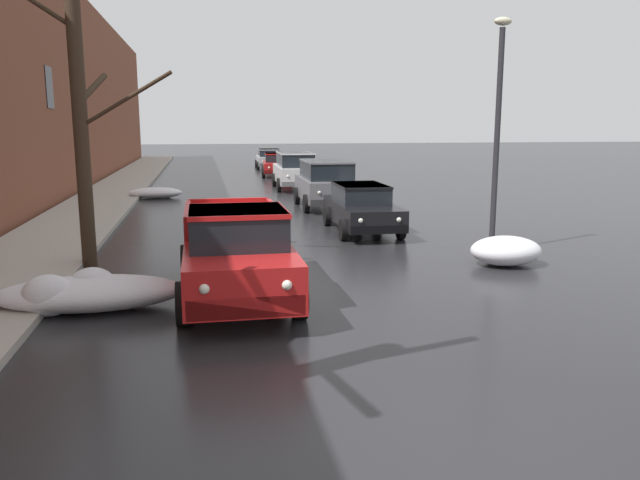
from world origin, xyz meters
name	(u,v)px	position (x,y,z in m)	size (l,w,h in m)	color
ground_plane	(448,475)	(0.00, 0.00, 0.00)	(200.00, 200.00, 0.00)	#232326
left_sidewalk_slab	(85,214)	(-6.23, 18.00, 0.07)	(2.82, 80.00, 0.14)	#A8A399
brick_townhouse_facade	(15,73)	(-8.13, 17.99, 4.86)	(0.63, 80.00, 9.72)	brown
snow_bank_near_corner_left	(156,193)	(-4.13, 23.01, 0.24)	(2.28, 1.08, 0.48)	white
snow_bank_along_left_kerb	(505,251)	(4.66, 8.04, 0.33)	(1.64, 1.31, 0.67)	white
snow_bank_mid_block_left	(86,293)	(-4.19, 6.08, 0.31)	(3.20, 1.39, 0.71)	white
bare_tree_second_along_sidewalk	(79,103)	(-4.69, 9.57, 3.63)	(4.20, 2.60, 7.51)	#382B1E
pickup_truck_red_approaching_near_lane	(236,252)	(-1.57, 6.36, 0.88)	(2.11, 5.30, 1.76)	red
sedan_black_parked_kerbside_close	(361,207)	(2.53, 13.04, 0.75)	(1.92, 4.42, 1.42)	black
suv_grey_parked_kerbside_mid	(326,182)	(2.56, 18.61, 0.99)	(2.20, 4.34, 1.82)	slate
suv_white_parked_far_down_block	(295,169)	(2.43, 25.92, 0.99)	(2.16, 4.79, 1.82)	silver
sedan_red_queued_behind_truck	(277,164)	(2.47, 33.82, 0.75)	(2.13, 4.47, 1.42)	red
sedan_silver_at_far_intersection	(269,158)	(2.72, 40.51, 0.75)	(2.08, 4.31, 1.42)	#B7B7BC
street_lamp_post	(498,124)	(5.02, 9.47, 3.20)	(0.44, 0.24, 5.69)	#28282D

